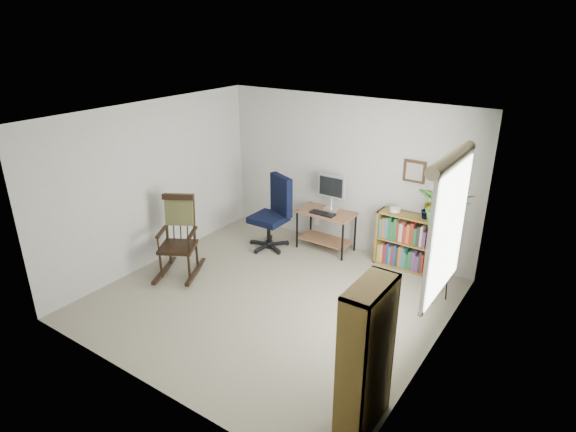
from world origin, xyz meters
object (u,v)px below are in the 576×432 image
Objects in this scene: desk at (326,231)px; tall_bookshelf at (366,358)px; low_bookshelf at (404,241)px; office_chair at (268,213)px; rocking_chair at (177,237)px.

tall_bookshelf reaches higher than desk.
low_bookshelf is 3.17m from tall_bookshelf.
tall_bookshelf is at bearing -17.29° from office_chair.
low_bookshelf is 0.58× the size of tall_bookshelf.
desk is 3.61m from tall_bookshelf.
office_chair is at bearing 139.28° from tall_bookshelf.
desk is at bearing 53.89° from office_chair.
office_chair is (-0.79, -0.46, 0.28)m from desk.
tall_bookshelf reaches higher than low_bookshelf.
tall_bookshelf is (3.42, -1.04, 0.14)m from rocking_chair.
desk is 0.75× the size of office_chair.
office_chair reaches higher than desk.
desk is 0.62× the size of tall_bookshelf.
tall_bookshelf is (2.08, -2.93, 0.40)m from desk.
desk is 2.33m from rocking_chair.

